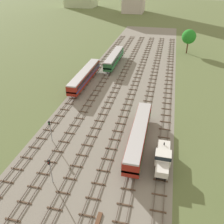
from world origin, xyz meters
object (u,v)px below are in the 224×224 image
at_px(shunter_loco_right_nearest, 163,157).
at_px(signal_post_near, 50,128).
at_px(diesel_railcar_centre_right_near, 139,134).
at_px(passenger_coach_far_left_mid, 85,76).
at_px(signal_post_nearest, 50,168).
at_px(diesel_railcar_left_midfar, 114,58).

relative_size(shunter_loco_right_nearest, signal_post_near, 1.73).
height_order(diesel_railcar_centre_right_near, passenger_coach_far_left_mid, same).
relative_size(passenger_coach_far_left_mid, signal_post_nearest, 4.40).
xyz_separation_m(shunter_loco_right_nearest, signal_post_near, (-21.97, 2.26, 1.12)).
bearing_deg(diesel_railcar_left_midfar, diesel_railcar_centre_right_near, -71.33).
xyz_separation_m(shunter_loco_right_nearest, diesel_railcar_centre_right_near, (-4.88, 4.93, 0.59)).
distance_m(shunter_loco_right_nearest, signal_post_near, 22.12).
distance_m(passenger_coach_far_left_mid, signal_post_near, 28.31).
relative_size(shunter_loco_right_nearest, diesel_railcar_centre_right_near, 0.41).
bearing_deg(shunter_loco_right_nearest, passenger_coach_far_left_mid, 128.71).
distance_m(shunter_loco_right_nearest, diesel_railcar_centre_right_near, 6.96).
bearing_deg(passenger_coach_far_left_mid, shunter_loco_right_nearest, -51.29).
xyz_separation_m(diesel_railcar_centre_right_near, signal_post_near, (-17.09, -2.67, 0.54)).
bearing_deg(diesel_railcar_centre_right_near, shunter_loco_right_nearest, -45.26).
distance_m(passenger_coach_far_left_mid, signal_post_nearest, 39.06).
xyz_separation_m(diesel_railcar_centre_right_near, signal_post_nearest, (-12.21, -12.83, 0.60)).
distance_m(diesel_railcar_centre_right_near, signal_post_nearest, 17.72).
xyz_separation_m(passenger_coach_far_left_mid, diesel_railcar_left_midfar, (4.88, 17.82, -0.02)).
xyz_separation_m(diesel_railcar_left_midfar, signal_post_nearest, (2.44, -56.18, 0.60)).
distance_m(shunter_loco_right_nearest, passenger_coach_far_left_mid, 39.05).
height_order(passenger_coach_far_left_mid, signal_post_near, signal_post_near).
xyz_separation_m(shunter_loco_right_nearest, diesel_railcar_left_midfar, (-19.53, 48.28, 0.59)).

